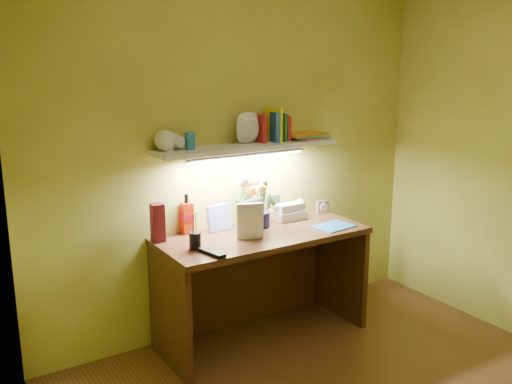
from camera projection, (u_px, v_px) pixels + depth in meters
desk at (262, 286)px, 3.85m from camera, size 1.40×0.60×0.75m
flower_bouquet at (255, 200)px, 3.87m from camera, size 0.30×0.30×0.37m
telephone at (288, 210)px, 4.06m from camera, size 0.22×0.17×0.13m
desk_clock at (322, 207)px, 4.23m from camera, size 0.10×0.06×0.09m
whisky_bottle at (187, 214)px, 3.72m from camera, size 0.07×0.07×0.27m
whisky_box at (158, 223)px, 3.56m from camera, size 0.09×0.09×0.24m
pen_cup at (195, 235)px, 3.43m from camera, size 0.09×0.09×0.17m
art_card at (219, 218)px, 3.79m from camera, size 0.18×0.05×0.17m
tv_remote at (212, 252)px, 3.35m from camera, size 0.09×0.21×0.02m
blue_folder at (334, 226)px, 3.89m from camera, size 0.29×0.23×0.01m
desk_book_a at (242, 220)px, 3.62m from camera, size 0.18×0.05×0.24m
desk_book_b at (237, 222)px, 3.58m from camera, size 0.17×0.08×0.24m
wall_shelf at (249, 141)px, 3.78m from camera, size 1.31×0.30×0.26m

